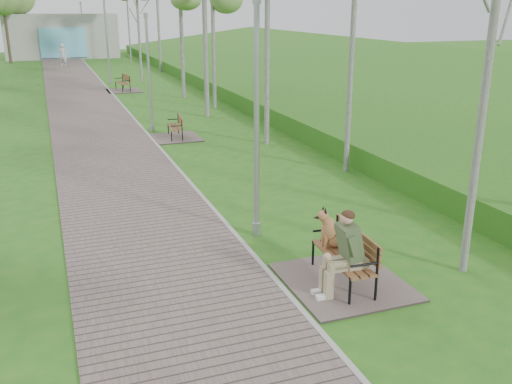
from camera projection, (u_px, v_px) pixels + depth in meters
ground at (300, 310)px, 9.29m from camera, size 120.00×120.00×0.00m
walkway at (85, 106)px, 27.87m from camera, size 3.50×67.00×0.04m
kerb at (122, 104)px, 28.45m from camera, size 0.10×67.00×0.05m
embankment at (349, 96)px, 31.06m from camera, size 14.00×70.00×1.60m
building_north at (62, 36)px, 53.61m from camera, size 10.00×5.20×4.00m
bench_main at (341, 259)px, 9.96m from camera, size 2.03×2.25×1.77m
bench_second at (175, 133)px, 21.23m from camera, size 1.67×1.86×1.03m
bench_third at (123, 87)px, 32.91m from camera, size 1.88×2.09×1.16m
lamp_post_near at (257, 129)px, 11.59m from camera, size 0.19×0.19×4.99m
lamp_post_second at (149, 78)px, 21.76m from camera, size 0.17×0.17×4.47m
lamp_post_third at (107, 42)px, 35.41m from camera, size 0.21×0.21×5.47m
lamp_post_far at (83, 32)px, 52.59m from camera, size 0.19×0.19×5.04m
pedestrian_near at (63, 55)px, 46.15m from camera, size 0.78×0.67×1.81m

